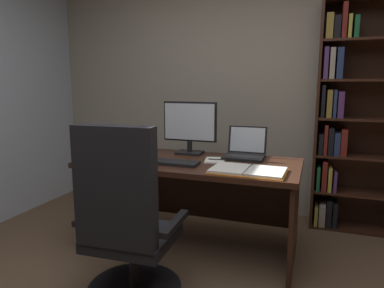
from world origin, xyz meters
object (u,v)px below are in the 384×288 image
object	(u,v)px
reading_stand_with_book	(137,142)
monitor	(190,128)
laptop	(245,151)
notepad	(215,160)
pen	(217,159)
desk	(193,182)
open_binder	(248,170)
office_chair	(126,230)
bookshelf	(351,118)
keyboard	(171,162)
computer_mouse	(136,159)

from	to	relation	value
reading_stand_with_book	monitor	bearing A→B (deg)	-5.05
laptop	notepad	xyz separation A→B (m)	(-0.20, -0.20, -0.05)
reading_stand_with_book	pen	world-z (taller)	reading_stand_with_book
desk	pen	xyz separation A→B (m)	(0.21, -0.02, 0.21)
open_binder	reading_stand_with_book	bearing A→B (deg)	157.78
office_chair	monitor	xyz separation A→B (m)	(0.03, 1.06, 0.49)
bookshelf	office_chair	bearing A→B (deg)	-128.07
monitor	pen	xyz separation A→B (m)	(0.30, -0.20, -0.21)
laptop	pen	world-z (taller)	laptop
desk	keyboard	bearing A→B (deg)	-110.91
open_binder	keyboard	bearing A→B (deg)	177.36
monitor	laptop	xyz separation A→B (m)	(0.48, 0.00, -0.17)
office_chair	pen	world-z (taller)	office_chair
desk	office_chair	xyz separation A→B (m)	(-0.11, -0.88, -0.07)
desk	reading_stand_with_book	bearing A→B (deg)	160.00
laptop	open_binder	world-z (taller)	laptop
laptop	desk	bearing A→B (deg)	-154.68
monitor	keyboard	xyz separation A→B (m)	(0.00, -0.41, -0.21)
desk	keyboard	world-z (taller)	keyboard
computer_mouse	pen	size ratio (longest dim) A/B	0.74
bookshelf	open_binder	size ratio (longest dim) A/B	3.91
desk	bookshelf	size ratio (longest dim) A/B	0.83
laptop	keyboard	world-z (taller)	laptop
desk	laptop	size ratio (longest dim) A/B	5.30
reading_stand_with_book	desk	bearing A→B (deg)	-20.00
monitor	notepad	distance (m)	0.41
monitor	laptop	bearing A→B (deg)	0.34
office_chair	computer_mouse	bearing A→B (deg)	110.38
desk	monitor	xyz separation A→B (m)	(-0.09, 0.18, 0.42)
computer_mouse	keyboard	bearing A→B (deg)	0.00
bookshelf	keyboard	world-z (taller)	bookshelf
notepad	pen	xyz separation A→B (m)	(0.02, 0.00, 0.01)
keyboard	laptop	bearing A→B (deg)	41.17
reading_stand_with_book	notepad	size ratio (longest dim) A/B	1.54
office_chair	open_binder	bearing A→B (deg)	41.57
bookshelf	monitor	xyz separation A→B (m)	(-1.31, -0.64, -0.06)
desk	office_chair	world-z (taller)	office_chair
desk	bookshelf	xyz separation A→B (m)	(1.22, 0.82, 0.49)
bookshelf	pen	world-z (taller)	bookshelf
keyboard	notepad	world-z (taller)	keyboard
bookshelf	monitor	size ratio (longest dim) A/B	4.34
laptop	reading_stand_with_book	distance (m)	1.02
bookshelf	office_chair	world-z (taller)	bookshelf
laptop	open_binder	size ratio (longest dim) A/B	0.61
laptop	pen	size ratio (longest dim) A/B	2.28
laptop	computer_mouse	bearing A→B (deg)	-151.76
notepad	bookshelf	bearing A→B (deg)	39.28
office_chair	laptop	xyz separation A→B (m)	(0.50, 1.07, 0.32)
notepad	computer_mouse	bearing A→B (deg)	-159.84
computer_mouse	reading_stand_with_book	distance (m)	0.52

